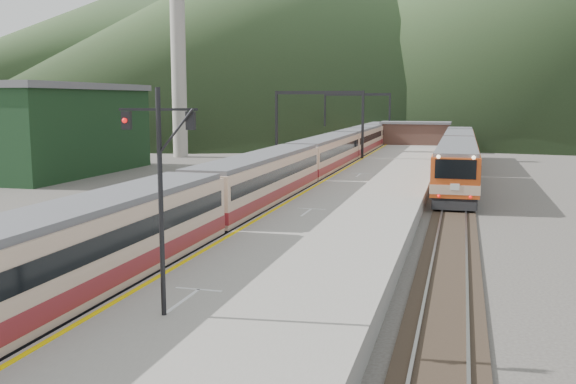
% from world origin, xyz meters
% --- Properties ---
extents(track_main, '(2.60, 200.00, 0.23)m').
position_xyz_m(track_main, '(0.00, 40.00, 0.07)').
color(track_main, black).
rests_on(track_main, ground).
extents(track_far, '(2.60, 200.00, 0.23)m').
position_xyz_m(track_far, '(-5.00, 40.00, 0.07)').
color(track_far, black).
rests_on(track_far, ground).
extents(track_second, '(2.60, 200.00, 0.23)m').
position_xyz_m(track_second, '(11.50, 40.00, 0.07)').
color(track_second, black).
rests_on(track_second, ground).
extents(platform, '(8.00, 100.00, 1.00)m').
position_xyz_m(platform, '(5.60, 38.00, 0.50)').
color(platform, gray).
rests_on(platform, ground).
extents(gantry_near, '(9.55, 0.25, 8.00)m').
position_xyz_m(gantry_near, '(-2.85, 55.00, 5.59)').
color(gantry_near, black).
rests_on(gantry_near, ground).
extents(gantry_far, '(9.55, 0.25, 8.00)m').
position_xyz_m(gantry_far, '(-2.85, 80.00, 5.59)').
color(gantry_far, black).
rests_on(gantry_far, ground).
extents(warehouse, '(14.50, 20.50, 8.60)m').
position_xyz_m(warehouse, '(-28.00, 42.00, 4.32)').
color(warehouse, black).
rests_on(warehouse, ground).
extents(smokestack, '(1.80, 1.80, 30.00)m').
position_xyz_m(smokestack, '(-22.00, 62.00, 15.00)').
color(smokestack, '#9E998E').
rests_on(smokestack, ground).
extents(station_shed, '(9.40, 4.40, 3.10)m').
position_xyz_m(station_shed, '(5.60, 78.00, 2.57)').
color(station_shed, '#4C3128').
rests_on(station_shed, platform).
extents(hill_a, '(180.00, 180.00, 60.00)m').
position_xyz_m(hill_a, '(-40.00, 190.00, 30.00)').
color(hill_a, '#334928').
rests_on(hill_a, ground).
extents(hill_b, '(220.00, 220.00, 75.00)m').
position_xyz_m(hill_b, '(30.00, 230.00, 37.50)').
color(hill_b, '#334928').
rests_on(hill_b, ground).
extents(hill_d, '(200.00, 200.00, 55.00)m').
position_xyz_m(hill_d, '(-120.00, 240.00, 27.50)').
color(hill_d, '#334928').
rests_on(hill_d, ground).
extents(main_train, '(2.83, 97.21, 3.46)m').
position_xyz_m(main_train, '(0.00, 45.38, 1.96)').
color(main_train, tan).
rests_on(main_train, track_main).
extents(second_train, '(3.03, 41.30, 3.70)m').
position_xyz_m(second_train, '(11.50, 49.88, 2.08)').
color(second_train, '#C54717').
rests_on(second_train, track_second).
extents(signal_mast, '(2.18, 0.50, 6.41)m').
position_xyz_m(signal_mast, '(3.81, 4.67, 4.93)').
color(signal_mast, black).
rests_on(signal_mast, platform).
extents(short_signal_b, '(0.26, 0.23, 2.27)m').
position_xyz_m(short_signal_b, '(-2.30, 34.65, 1.46)').
color(short_signal_b, black).
rests_on(short_signal_b, ground).
extents(short_signal_c, '(0.27, 0.24, 2.27)m').
position_xyz_m(short_signal_c, '(-6.50, 17.98, 1.46)').
color(short_signal_c, black).
rests_on(short_signal_c, ground).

